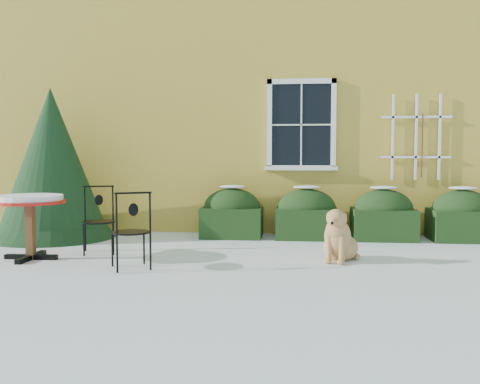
# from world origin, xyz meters

# --- Properties ---
(ground) EXTENTS (80.00, 80.00, 0.00)m
(ground) POSITION_xyz_m (0.00, 0.00, 0.00)
(ground) COLOR white
(ground) RESTS_ON ground
(house) EXTENTS (12.40, 8.40, 6.40)m
(house) POSITION_xyz_m (0.00, 7.00, 3.22)
(house) COLOR gold
(house) RESTS_ON ground
(hedge_row) EXTENTS (4.95, 0.80, 0.91)m
(hedge_row) POSITION_xyz_m (1.65, 2.55, 0.40)
(hedge_row) COLOR black
(hedge_row) RESTS_ON ground
(evergreen_shrub) EXTENTS (2.14, 2.14, 2.59)m
(evergreen_shrub) POSITION_xyz_m (-3.39, 2.13, 1.04)
(evergreen_shrub) COLOR black
(evergreen_shrub) RESTS_ON ground
(bistro_table) EXTENTS (0.96, 0.96, 0.89)m
(bistro_table) POSITION_xyz_m (-2.83, 0.25, 0.74)
(bistro_table) COLOR black
(bistro_table) RESTS_ON ground
(patio_chair_near) EXTENTS (0.59, 0.59, 0.99)m
(patio_chair_near) POSITION_xyz_m (-1.25, -0.22, 0.49)
(patio_chair_near) COLOR black
(patio_chair_near) RESTS_ON ground
(patio_chair_far) EXTENTS (0.55, 0.55, 0.98)m
(patio_chair_far) POSITION_xyz_m (-2.08, 0.85, 0.49)
(patio_chair_far) COLOR black
(patio_chair_far) RESTS_ON ground
(dog) EXTENTS (0.61, 0.80, 0.75)m
(dog) POSITION_xyz_m (1.39, 0.54, 0.30)
(dog) COLOR tan
(dog) RESTS_ON ground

